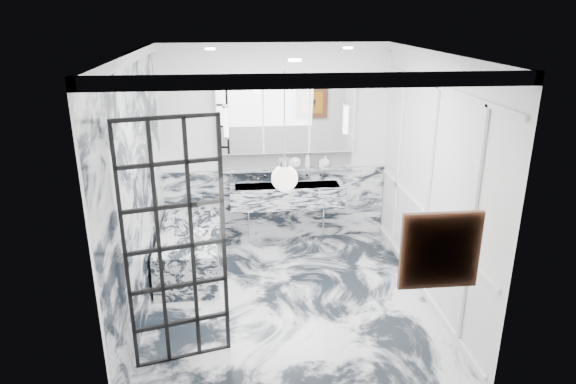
{
  "coord_description": "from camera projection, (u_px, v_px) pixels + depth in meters",
  "views": [
    {
      "loc": [
        -0.54,
        -5.21,
        3.2
      ],
      "look_at": [
        0.05,
        0.5,
        1.16
      ],
      "focal_mm": 32.0,
      "sensor_mm": 36.0,
      "label": 1
    }
  ],
  "objects": [
    {
      "name": "subway_tile",
      "position": [
        286.0,
        159.0,
        7.29
      ],
      "size": [
        1.9,
        0.03,
        0.23
      ],
      "primitive_type": "cube",
      "color": "white",
      "rests_on": "wall_back"
    },
    {
      "name": "amber_bottle",
      "position": [
        309.0,
        164.0,
        7.27
      ],
      "size": [
        0.04,
        0.04,
        0.1
      ],
      "primitive_type": "cylinder",
      "color": "#8C5919",
      "rests_on": "ledge"
    },
    {
      "name": "ledge",
      "position": [
        286.0,
        169.0,
        7.28
      ],
      "size": [
        1.9,
        0.14,
        0.04
      ],
      "primitive_type": "cube",
      "color": "silver",
      "rests_on": "wall_back"
    },
    {
      "name": "sconce_left",
      "position": [
        226.0,
        122.0,
        6.87
      ],
      "size": [
        0.07,
        0.07,
        0.4
      ],
      "primitive_type": "cylinder",
      "color": "white",
      "rests_on": "mirror_cabinet"
    },
    {
      "name": "artwork",
      "position": [
        440.0,
        251.0,
        3.97
      ],
      "size": [
        0.54,
        0.05,
        0.54
      ],
      "primitive_type": "cube",
      "color": "#B77012",
      "rests_on": "wall_front"
    },
    {
      "name": "floor",
      "position": [
        288.0,
        299.0,
        6.01
      ],
      "size": [
        3.6,
        3.6,
        0.0
      ],
      "primitive_type": "plane",
      "color": "silver",
      "rests_on": "ground"
    },
    {
      "name": "pendant_light",
      "position": [
        285.0,
        178.0,
        4.35
      ],
      "size": [
        0.23,
        0.23,
        0.23
      ],
      "primitive_type": "sphere",
      "color": "white",
      "rests_on": "ceiling"
    },
    {
      "name": "bathtub",
      "position": [
        191.0,
        249.0,
        6.64
      ],
      "size": [
        0.75,
        1.65,
        0.55
      ],
      "primitive_type": "cube",
      "color": "silver",
      "rests_on": "floor"
    },
    {
      "name": "wall_right",
      "position": [
        431.0,
        182.0,
        5.69
      ],
      "size": [
        0.0,
        3.6,
        3.6
      ],
      "primitive_type": "plane",
      "rotation": [
        1.57,
        0.0,
        -1.57
      ],
      "color": "white",
      "rests_on": "floor"
    },
    {
      "name": "wall_front",
      "position": [
        312.0,
        264.0,
        3.85
      ],
      "size": [
        3.6,
        0.0,
        3.6
      ],
      "primitive_type": "plane",
      "rotation": [
        -1.57,
        0.0,
        0.0
      ],
      "color": "white",
      "rests_on": "floor"
    },
    {
      "name": "wall_back",
      "position": [
        275.0,
        145.0,
        7.23
      ],
      "size": [
        3.6,
        0.0,
        3.6
      ],
      "primitive_type": "plane",
      "rotation": [
        1.57,
        0.0,
        0.0
      ],
      "color": "white",
      "rests_on": "floor"
    },
    {
      "name": "marble_clad_left",
      "position": [
        139.0,
        197.0,
        5.41
      ],
      "size": [
        0.02,
        3.56,
        2.68
      ],
      "primitive_type": "cube",
      "color": "silver",
      "rests_on": "floor"
    },
    {
      "name": "sconce_right",
      "position": [
        346.0,
        120.0,
        7.03
      ],
      "size": [
        0.07,
        0.07,
        0.4
      ],
      "primitive_type": "cylinder",
      "color": "white",
      "rests_on": "mirror_cabinet"
    },
    {
      "name": "mirror_cabinet",
      "position": [
        286.0,
        117.0,
        7.03
      ],
      "size": [
        1.9,
        0.16,
        1.0
      ],
      "primitive_type": "cube",
      "color": "white",
      "rests_on": "wall_back"
    },
    {
      "name": "trough_sink",
      "position": [
        287.0,
        195.0,
        7.23
      ],
      "size": [
        1.6,
        0.45,
        0.3
      ],
      "primitive_type": "cube",
      "color": "silver",
      "rests_on": "wall_back"
    },
    {
      "name": "face_pot",
      "position": [
        295.0,
        163.0,
        7.25
      ],
      "size": [
        0.16,
        0.16,
        0.16
      ],
      "primitive_type": "sphere",
      "color": "white",
      "rests_on": "ledge"
    },
    {
      "name": "wall_left",
      "position": [
        137.0,
        191.0,
        5.38
      ],
      "size": [
        0.0,
        3.6,
        3.6
      ],
      "primitive_type": "plane",
      "rotation": [
        1.57,
        0.0,
        1.57
      ],
      "color": "white",
      "rests_on": "floor"
    },
    {
      "name": "soap_bottle_b",
      "position": [
        322.0,
        162.0,
        7.28
      ],
      "size": [
        0.09,
        0.09,
        0.15
      ],
      "primitive_type": "imported",
      "rotation": [
        0.0,
        0.0,
        -0.33
      ],
      "color": "#4C4C51",
      "rests_on": "ledge"
    },
    {
      "name": "ceiling",
      "position": [
        288.0,
        53.0,
        5.07
      ],
      "size": [
        3.6,
        3.6,
        0.0
      ],
      "primitive_type": "plane",
      "rotation": [
        3.14,
        0.0,
        0.0
      ],
      "color": "white",
      "rests_on": "wall_back"
    },
    {
      "name": "panel_molding",
      "position": [
        428.0,
        190.0,
        5.72
      ],
      "size": [
        0.03,
        3.4,
        2.3
      ],
      "primitive_type": "cube",
      "color": "white",
      "rests_on": "floor"
    },
    {
      "name": "flower_vase",
      "position": [
        199.0,
        243.0,
        6.03
      ],
      "size": [
        0.07,
        0.07,
        0.12
      ],
      "primitive_type": "cylinder",
      "color": "silver",
      "rests_on": "bathtub"
    },
    {
      "name": "soap_bottle_a",
      "position": [
        308.0,
        160.0,
        7.25
      ],
      "size": [
        0.1,
        0.1,
        0.23
      ],
      "primitive_type": "imported",
      "rotation": [
        0.0,
        0.0,
        -0.15
      ],
      "color": "#8C5919",
      "rests_on": "ledge"
    },
    {
      "name": "soap_bottle_c",
      "position": [
        325.0,
        161.0,
        7.29
      ],
      "size": [
        0.15,
        0.15,
        0.17
      ],
      "primitive_type": "imported",
      "rotation": [
        0.0,
        0.0,
        -0.16
      ],
      "color": "silver",
      "rests_on": "ledge"
    },
    {
      "name": "crittall_door",
      "position": [
        176.0,
        247.0,
        4.62
      ],
      "size": [
        0.86,
        0.25,
        2.36
      ],
      "primitive_type": null,
      "rotation": [
        0.0,
        0.0,
        0.25
      ],
      "color": "black",
      "rests_on": "floor"
    },
    {
      "name": "marble_clad_back",
      "position": [
        275.0,
        204.0,
        7.49
      ],
      "size": [
        3.18,
        0.05,
        1.05
      ],
      "primitive_type": "cube",
      "color": "silver",
      "rests_on": "floor"
    }
  ]
}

